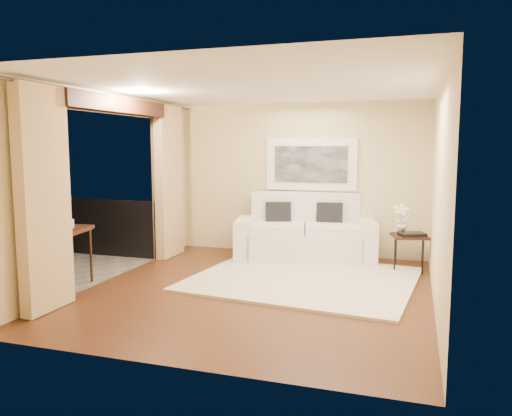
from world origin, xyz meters
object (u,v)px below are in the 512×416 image
at_px(bistro_table, 60,234).
at_px(balcony_chair_far, 46,232).
at_px(orchid, 401,218).
at_px(ice_bucket, 56,219).
at_px(balcony_chair_near, 35,233).
at_px(sofa, 305,236).
at_px(side_table, 409,239).

xyz_separation_m(bistro_table, balcony_chair_far, (-0.86, 0.72, -0.14)).
xyz_separation_m(orchid, balcony_chair_far, (-5.34, -1.75, -0.21)).
distance_m(bistro_table, ice_bucket, 0.28).
bearing_deg(bistro_table, balcony_chair_near, 147.10).
relative_size(sofa, bistro_table, 3.09).
xyz_separation_m(balcony_chair_near, ice_bucket, (0.86, -0.53, 0.34)).
xyz_separation_m(sofa, bistro_table, (-2.88, -2.70, 0.33)).
relative_size(bistro_table, ice_bucket, 4.05).
height_order(side_table, balcony_chair_far, balcony_chair_far).
relative_size(orchid, ice_bucket, 2.44).
xyz_separation_m(sofa, ice_bucket, (-3.05, -2.56, 0.51)).
bearing_deg(sofa, balcony_chair_near, -164.49).
xyz_separation_m(balcony_chair_far, balcony_chair_near, (-0.17, -0.06, -0.02)).
xyz_separation_m(orchid, balcony_chair_near, (-5.51, -1.81, -0.23)).
bearing_deg(sofa, balcony_chair_far, -164.15).
height_order(sofa, orchid, sofa).
xyz_separation_m(bistro_table, ice_bucket, (-0.17, 0.14, 0.18)).
relative_size(balcony_chair_near, ice_bucket, 4.94).
distance_m(side_table, ice_bucket, 5.29).
relative_size(side_table, ice_bucket, 3.11).
distance_m(side_table, orchid, 0.35).
distance_m(sofa, balcony_chair_near, 4.41).
height_order(sofa, side_table, sofa).
xyz_separation_m(side_table, bistro_table, (-4.62, -2.37, 0.23)).
relative_size(balcony_chair_far, ice_bucket, 5.08).
height_order(balcony_chair_far, ice_bucket, balcony_chair_far).
bearing_deg(ice_bucket, orchid, 26.67).
bearing_deg(bistro_table, side_table, 27.13).
bearing_deg(balcony_chair_far, ice_bucket, 149.94).
bearing_deg(bistro_table, orchid, 28.91).
distance_m(balcony_chair_far, ice_bucket, 0.96).
relative_size(sofa, ice_bucket, 12.52).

